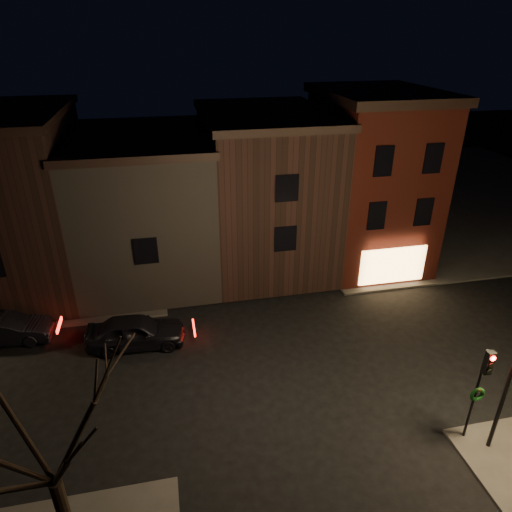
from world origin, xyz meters
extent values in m
plane|color=black|center=(0.00, 0.00, 0.00)|extent=(120.00, 120.00, 0.00)
cube|color=#2D2B28|center=(20.00, 20.00, 0.06)|extent=(30.00, 30.00, 0.12)
cube|color=#40110B|center=(8.00, 9.50, 5.12)|extent=(6.00, 8.00, 10.00)
cube|color=black|center=(8.00, 9.50, 10.37)|extent=(6.50, 8.50, 0.50)
cube|color=#EBB66A|center=(8.00, 5.45, 1.42)|extent=(4.00, 0.12, 2.20)
cube|color=black|center=(1.50, 10.50, 4.62)|extent=(7.00, 10.00, 9.00)
cube|color=black|center=(1.50, 10.50, 9.32)|extent=(7.30, 10.30, 0.40)
cube|color=black|center=(-5.75, 10.50, 4.12)|extent=(7.50, 10.00, 8.00)
cube|color=black|center=(-5.75, 10.50, 8.32)|extent=(7.80, 10.30, 0.40)
cube|color=black|center=(-13.00, 10.50, 4.87)|extent=(7.00, 10.00, 9.50)
cylinder|color=black|center=(6.20, -6.00, 3.12)|extent=(0.14, 0.14, 6.00)
cylinder|color=black|center=(5.60, -5.40, 2.12)|extent=(0.10, 0.10, 4.00)
cube|color=black|center=(5.60, -5.58, 3.72)|extent=(0.28, 0.22, 0.90)
cylinder|color=#FF0C07|center=(5.60, -5.70, 4.00)|extent=(0.18, 0.06, 0.18)
cylinder|color=black|center=(5.60, -5.70, 3.72)|extent=(0.18, 0.06, 0.18)
cylinder|color=black|center=(5.60, -5.70, 3.44)|extent=(0.18, 0.06, 0.18)
torus|color=#0C380F|center=(5.60, -5.49, 2.22)|extent=(0.58, 0.14, 0.58)
sphere|color=#990C0C|center=(5.60, -5.51, 2.44)|extent=(0.12, 0.12, 0.12)
imported|color=black|center=(-6.50, 2.81, 0.79)|extent=(4.70, 2.09, 1.57)
imported|color=black|center=(-12.67, 4.39, 0.69)|extent=(4.26, 1.69, 1.38)
camera|label=1|loc=(-4.50, -15.77, 13.82)|focal=32.00mm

